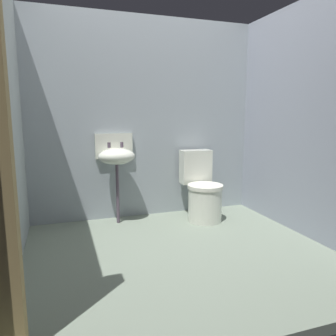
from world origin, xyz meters
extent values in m
cube|color=slate|center=(0.00, 0.00, -0.04)|extent=(3.03, 2.55, 0.08)
cube|color=#96A0A7|center=(0.00, 1.12, 1.15)|extent=(3.03, 0.10, 2.29)
cube|color=#97A1A0|center=(-1.37, 0.10, 1.15)|extent=(0.10, 2.35, 2.29)
cube|color=#939AAA|center=(1.37, 0.10, 1.15)|extent=(0.10, 2.35, 2.29)
cylinder|color=silver|center=(0.57, 0.63, 0.19)|extent=(0.39, 0.39, 0.38)
cylinder|color=silver|center=(0.57, 0.63, 0.40)|extent=(0.41, 0.41, 0.04)
cube|color=silver|center=(0.58, 0.93, 0.58)|extent=(0.37, 0.19, 0.40)
cylinder|color=#544655|center=(-0.38, 0.88, 0.33)|extent=(0.04, 0.04, 0.66)
ellipsoid|color=silver|center=(-0.38, 0.88, 0.75)|extent=(0.40, 0.32, 0.18)
cube|color=silver|center=(-0.38, 1.05, 0.85)|extent=(0.42, 0.04, 0.28)
cylinder|color=#544655|center=(-0.45, 0.94, 0.87)|extent=(0.04, 0.04, 0.06)
cylinder|color=#544655|center=(-0.31, 0.94, 0.87)|extent=(0.04, 0.04, 0.06)
camera|label=1|loc=(-0.96, -2.58, 1.21)|focal=34.44mm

